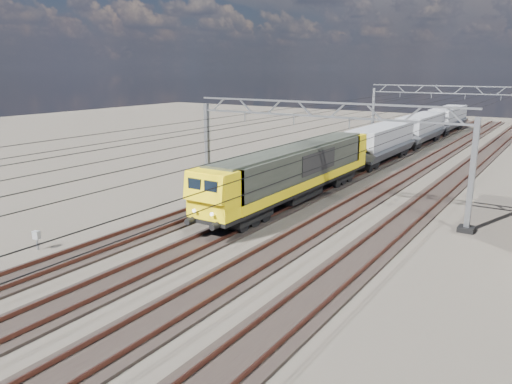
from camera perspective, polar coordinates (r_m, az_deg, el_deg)
The scene contains 13 objects.
ground at distance 30.79m, azimuth 3.82°, elevation -3.46°, with size 160.00×160.00×0.00m, color black.
track_outer_west at distance 33.96m, azimuth -5.05°, elevation -1.68°, with size 2.60×140.00×0.30m.
track_loco at distance 31.74m, azimuth 0.67°, elevation -2.75°, with size 2.60×140.00×0.30m.
track_inner_east at distance 29.89m, azimuth 7.17°, elevation -3.93°, with size 2.60×140.00×0.30m.
track_outer_east at distance 28.49m, azimuth 14.45°, elevation -5.19°, with size 2.60×140.00×0.30m.
catenary_gantry_mid at distance 33.36m, azimuth 7.30°, elevation 4.72°, with size 19.90×0.90×7.11m.
catenary_gantry_far at distance 67.43m, azimuth 20.94°, elevation 8.57°, with size 19.90×0.90×7.11m.
overhead_wires at distance 36.74m, azimuth 10.15°, elevation 8.37°, with size 12.03×140.00×0.53m.
locomotive at distance 34.82m, azimuth 4.49°, elevation 2.54°, with size 2.76×21.10×3.62m.
hopper_wagon_lead at distance 50.88m, azimuth 14.13°, elevation 5.68°, with size 3.38×13.00×3.25m.
hopper_wagon_mid at distance 64.39m, azimuth 18.33°, elevation 7.07°, with size 3.38×13.00×3.25m.
hopper_wagon_third at distance 78.14m, azimuth 21.08°, elevation 7.95°, with size 3.38×13.00×3.25m.
trackside_cabinet at distance 28.31m, azimuth -23.80°, elevation -4.61°, with size 0.39×0.33×1.02m.
Camera 1 is at (14.24, -25.69, 9.22)m, focal length 35.00 mm.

